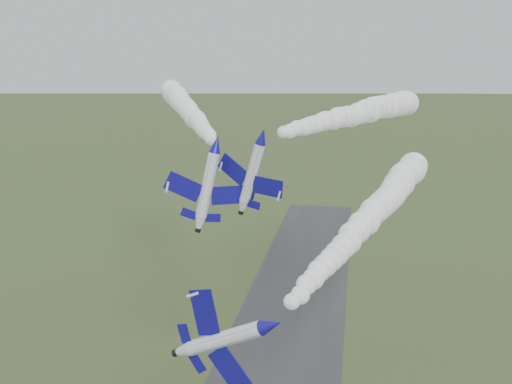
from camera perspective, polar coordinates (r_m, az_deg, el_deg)
jet_lead at (r=57.05m, az=1.54°, el=-13.21°), size 6.26×13.78×10.32m
smoke_trail_jet_lead at (r=87.98m, az=11.42°, el=-2.30°), size 20.96×64.09×5.54m
jet_pair_left at (r=78.50m, az=-3.98°, el=4.79°), size 11.43×13.50×4.08m
smoke_trail_jet_pair_left at (r=117.01m, az=-7.00°, el=8.33°), size 30.33×68.57×5.30m
jet_pair_right at (r=76.72m, az=0.58°, el=5.60°), size 10.38×12.47×4.16m
smoke_trail_jet_pair_right at (r=106.14m, az=10.19°, el=7.73°), size 28.15×57.69×5.38m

